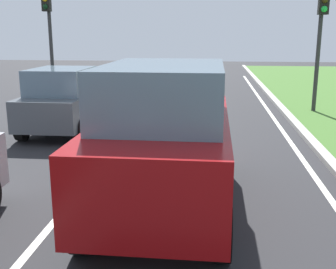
% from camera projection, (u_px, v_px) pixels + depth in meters
% --- Properties ---
extents(ground_plane, '(60.00, 60.00, 0.00)m').
position_uv_depth(ground_plane, '(154.00, 133.00, 11.71)').
color(ground_plane, '#262628').
extents(lane_line_center, '(0.12, 32.00, 0.01)m').
position_uv_depth(lane_line_center, '(130.00, 132.00, 11.79)').
color(lane_line_center, silver).
rests_on(lane_line_center, ground).
extents(lane_line_right_edge, '(0.12, 32.00, 0.01)m').
position_uv_depth(lane_line_right_edge, '(286.00, 136.00, 11.35)').
color(lane_line_right_edge, silver).
rests_on(lane_line_right_edge, ground).
extents(curb_right, '(0.24, 48.00, 0.12)m').
position_uv_depth(curb_right, '(305.00, 134.00, 11.28)').
color(curb_right, '#9E9B93').
rests_on(curb_right, ground).
extents(car_suv_ahead, '(2.00, 4.51, 2.28)m').
position_uv_depth(car_suv_ahead, '(165.00, 137.00, 6.43)').
color(car_suv_ahead, maroon).
rests_on(car_suv_ahead, ground).
extents(car_hatchback_far, '(1.73, 3.70, 1.78)m').
position_uv_depth(car_hatchback_far, '(65.00, 100.00, 11.72)').
color(car_hatchback_far, '#474C51').
rests_on(car_hatchback_far, ground).
extents(traffic_light_near_right, '(0.32, 0.50, 4.43)m').
position_uv_depth(traffic_light_near_right, '(321.00, 24.00, 13.83)').
color(traffic_light_near_right, '#2D2D2D').
rests_on(traffic_light_near_right, ground).
extents(traffic_light_overhead_left, '(0.32, 0.50, 4.65)m').
position_uv_depth(traffic_light_overhead_left, '(48.00, 21.00, 16.34)').
color(traffic_light_overhead_left, '#2D2D2D').
rests_on(traffic_light_overhead_left, ground).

